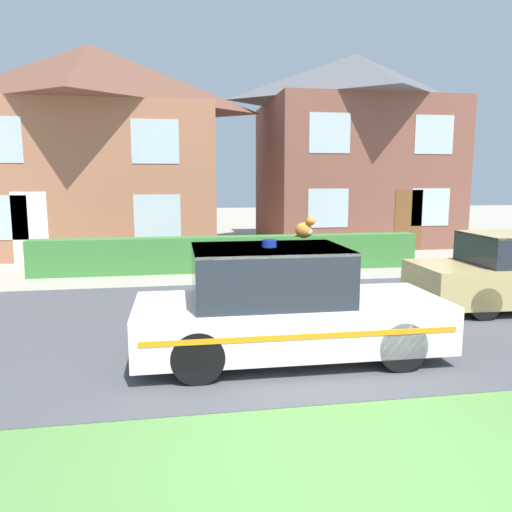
{
  "coord_description": "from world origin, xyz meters",
  "views": [
    {
      "loc": [
        -1.43,
        -3.7,
        2.45
      ],
      "look_at": [
        0.1,
        5.27,
        1.05
      ],
      "focal_mm": 35.0,
      "sensor_mm": 36.0,
      "label": 1
    }
  ],
  "objects_px": {
    "police_car": "(283,307)",
    "house_right": "(353,148)",
    "cat": "(305,229)",
    "house_left": "(94,147)"
  },
  "relations": [
    {
      "from": "police_car",
      "to": "house_right",
      "type": "relative_size",
      "value": 0.59
    },
    {
      "from": "police_car",
      "to": "house_left",
      "type": "xyz_separation_m",
      "value": [
        -4.1,
        12.13,
        2.86
      ]
    },
    {
      "from": "cat",
      "to": "house_left",
      "type": "relative_size",
      "value": 0.04
    },
    {
      "from": "cat",
      "to": "house_right",
      "type": "bearing_deg",
      "value": 112.19
    },
    {
      "from": "police_car",
      "to": "house_left",
      "type": "height_order",
      "value": "house_left"
    },
    {
      "from": "cat",
      "to": "house_left",
      "type": "xyz_separation_m",
      "value": [
        -4.42,
        12.03,
        1.81
      ]
    },
    {
      "from": "house_left",
      "to": "house_right",
      "type": "height_order",
      "value": "house_right"
    },
    {
      "from": "cat",
      "to": "house_left",
      "type": "bearing_deg",
      "value": 155.44
    },
    {
      "from": "house_left",
      "to": "house_right",
      "type": "xyz_separation_m",
      "value": [
        9.68,
        0.33,
        0.06
      ]
    },
    {
      "from": "police_car",
      "to": "cat",
      "type": "bearing_deg",
      "value": 18.37
    }
  ]
}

